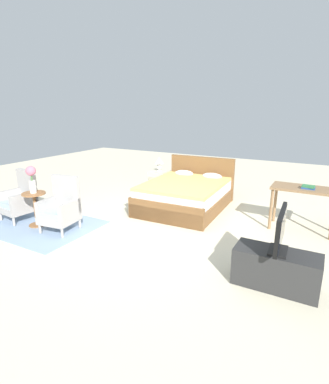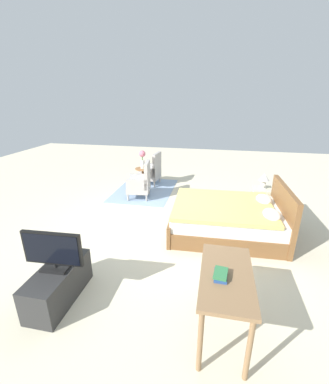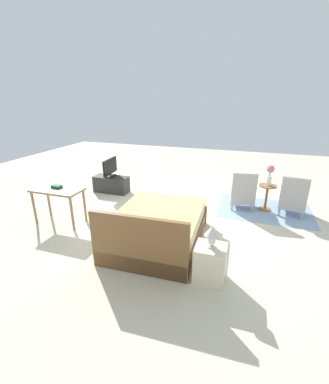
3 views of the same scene
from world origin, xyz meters
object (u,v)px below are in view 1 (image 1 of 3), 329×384
side_table (35,205)px  table_lamp (159,162)px  bed (186,194)px  book_stack (308,187)px  armchair_by_window_left (20,200)px  nightstand (159,182)px  flower_vase (31,177)px  tv_stand (276,269)px  tv_flatscreen (280,231)px  vanity_desk (304,194)px  armchair_by_window_right (61,209)px

side_table → table_lamp: size_ratio=1.86×
side_table → bed: bearing=48.7°
table_lamp → book_stack: (3.35, -0.90, 0.01)m
armchair_by_window_left → nightstand: armchair_by_window_left is taller
flower_vase → tv_stand: bearing=1.1°
side_table → nightstand: side_table is taller
armchair_by_window_left → book_stack: armchair_by_window_left is taller
bed → armchair_by_window_left: size_ratio=2.22×
tv_flatscreen → book_stack: tv_flatscreen is taller
armchair_by_window_left → vanity_desk: 5.10m
tv_flatscreen → flower_vase: bearing=-178.9°
side_table → tv_stand: 4.07m
armchair_by_window_left → tv_stand: size_ratio=0.96×
side_table → book_stack: 4.68m
flower_vase → nightstand: 3.10m
vanity_desk → book_stack: (0.05, -0.06, 0.14)m
armchair_by_window_left → book_stack: size_ratio=4.43×
flower_vase → nightstand: bearing=73.6°
bed → vanity_desk: bed is taller
bed → flower_vase: 2.98m
bed → book_stack: size_ratio=9.82×
table_lamp → tv_flatscreen: (3.21, -2.83, -0.07)m
armchair_by_window_right → book_stack: armchair_by_window_right is taller
tv_flatscreen → vanity_desk: size_ratio=0.70×
armchair_by_window_left → armchair_by_window_right: same height
book_stack → flower_vase: bearing=-154.4°
vanity_desk → tv_stand: bearing=-92.5°
bed → side_table: bed is taller
bed → armchair_by_window_left: bearing=-139.6°
table_lamp → book_stack: table_lamp is taller
tv_flatscreen → armchair_by_window_right: bearing=179.7°
side_table → vanity_desk: (4.15, 2.08, 0.26)m
side_table → nightstand: (0.86, 2.91, -0.10)m
armchair_by_window_right → bed: bearing=56.5°
flower_vase → tv_flatscreen: size_ratio=0.66×
armchair_by_window_left → side_table: (0.54, -0.10, 0.00)m
vanity_desk → book_stack: size_ratio=5.01×
side_table → book_stack: bearing=25.6°
bed → vanity_desk: (2.23, -0.12, 0.35)m
flower_vase → vanity_desk: bearing=26.6°
nightstand → book_stack: size_ratio=2.71×
flower_vase → tv_stand: 4.12m
armchair_by_window_left → armchair_by_window_right: size_ratio=1.00×
table_lamp → vanity_desk: table_lamp is taller
armchair_by_window_left → side_table: armchair_by_window_left is taller
bed → nightstand: (-1.07, 0.72, -0.02)m
armchair_by_window_right → flower_vase: size_ratio=1.93×
flower_vase → tv_stand: (4.07, 0.08, -0.68)m
bed → side_table: bearing=-131.3°
bed → nightstand: bearing=146.2°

